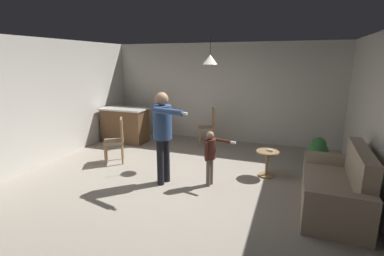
% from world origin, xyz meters
% --- Properties ---
extents(ground, '(7.68, 7.68, 0.00)m').
position_xyz_m(ground, '(0.00, 0.00, 0.00)').
color(ground, '#9E9384').
extents(wall_back, '(6.40, 0.10, 2.70)m').
position_xyz_m(wall_back, '(0.00, 3.20, 1.35)').
color(wall_back, beige).
rests_on(wall_back, ground).
extents(wall_left, '(0.10, 6.40, 2.70)m').
position_xyz_m(wall_left, '(-3.20, 0.00, 1.35)').
color(wall_left, beige).
rests_on(wall_left, ground).
extents(couch_floral, '(0.89, 1.82, 1.00)m').
position_xyz_m(couch_floral, '(2.64, -0.05, 0.33)').
color(couch_floral, tan).
rests_on(couch_floral, ground).
extents(kitchen_counter, '(1.26, 0.66, 0.95)m').
position_xyz_m(kitchen_counter, '(-2.45, 2.05, 0.48)').
color(kitchen_counter, brown).
rests_on(kitchen_counter, ground).
extents(side_table_by_couch, '(0.44, 0.44, 0.52)m').
position_xyz_m(side_table_by_couch, '(1.52, 0.90, 0.33)').
color(side_table_by_couch, '#99754C').
rests_on(side_table_by_couch, ground).
extents(person_adult, '(0.78, 0.61, 1.70)m').
position_xyz_m(person_adult, '(-0.24, -0.08, 1.05)').
color(person_adult, black).
rests_on(person_adult, ground).
extents(person_child, '(0.56, 0.29, 1.02)m').
position_xyz_m(person_child, '(0.59, 0.12, 0.63)').
color(person_child, '#60564C').
rests_on(person_child, ground).
extents(dining_chair_by_counter, '(0.58, 0.58, 1.00)m').
position_xyz_m(dining_chair_by_counter, '(-1.71, 0.58, 0.55)').
color(dining_chair_by_counter, '#99754C').
rests_on(dining_chair_by_counter, ground).
extents(dining_chair_near_wall, '(0.55, 0.55, 1.00)m').
position_xyz_m(dining_chair_near_wall, '(-0.15, 2.53, 0.55)').
color(dining_chair_near_wall, '#99754C').
rests_on(dining_chair_near_wall, ground).
extents(potted_plant_corner, '(0.42, 0.42, 0.64)m').
position_xyz_m(potted_plant_corner, '(2.49, 1.85, 0.35)').
color(potted_plant_corner, '#B7B2AD').
rests_on(potted_plant_corner, ground).
extents(spare_remote_on_table, '(0.13, 0.09, 0.04)m').
position_xyz_m(spare_remote_on_table, '(1.57, 0.90, 0.54)').
color(spare_remote_on_table, white).
rests_on(spare_remote_on_table, side_table_by_couch).
extents(ceiling_light_pendant, '(0.32, 0.32, 0.55)m').
position_xyz_m(ceiling_light_pendant, '(0.21, 1.29, 2.25)').
color(ceiling_light_pendant, silver).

